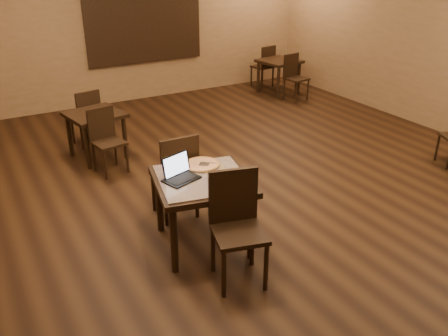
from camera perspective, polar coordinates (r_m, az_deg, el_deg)
ground at (r=5.66m, az=5.09°, el=-4.84°), size 10.00×10.00×0.00m
wall_back at (r=9.53m, az=-12.57°, el=16.57°), size 8.00×0.02×3.00m
mural at (r=9.65m, az=-9.58°, el=17.21°), size 2.34×0.05×1.64m
tiled_table at (r=4.69m, az=-2.61°, el=-2.28°), size 1.10×1.10×0.76m
chair_main_near at (r=4.27m, az=1.50°, el=-6.31°), size 0.55×0.55×1.05m
chair_main_far at (r=5.23m, az=-5.70°, el=-0.47°), size 0.44×0.44×1.01m
laptop at (r=4.63m, az=-5.43°, el=-0.54°), size 0.39×0.35×0.23m
plate at (r=4.60m, az=0.83°, el=-1.31°), size 0.28×0.28×0.02m
pizza_slice at (r=4.59m, az=0.83°, el=-1.14°), size 0.29×0.29×0.02m
pizza_pan at (r=4.89m, az=-2.69°, el=0.28°), size 0.36×0.36×0.01m
pizza_whole at (r=4.88m, az=-2.69°, el=0.44°), size 0.37×0.37×0.03m
spatula at (r=4.87m, az=-2.37°, el=0.49°), size 0.24×0.22×0.01m
napkin_roll at (r=4.71m, az=2.47°, el=-0.53°), size 0.07×0.17×0.04m
other_table_a at (r=10.11m, az=6.64°, el=12.14°), size 0.85×0.85×0.70m
other_table_a_chair_near at (r=9.72m, az=8.41°, el=11.08°), size 0.45×0.45×0.90m
other_table_a_chair_far at (r=10.55m, az=4.96°, el=12.36°), size 0.45×0.45×0.90m
other_table_b at (r=7.04m, az=-15.23°, el=5.54°), size 0.84×0.84×0.68m
other_table_b_chair_near at (r=6.59m, az=-14.05°, el=3.70°), size 0.44×0.44×0.88m
other_table_b_chair_far at (r=7.54m, az=-16.15°, el=6.16°), size 0.44×0.44×0.88m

